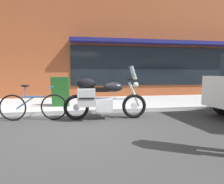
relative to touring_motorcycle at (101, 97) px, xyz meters
The scene contains 4 objects.
ground_plane 1.07m from the touring_motorcycle, 137.94° to the right, with size 80.00×80.00×0.00m, color #343434.
touring_motorcycle is the anchor object (origin of this frame).
parked_bicycle 1.76m from the touring_motorcycle, behind, with size 1.71×0.48×0.93m.
sandwich_board_sign 1.88m from the touring_motorcycle, 129.32° to the left, with size 0.55×0.42×0.97m.
Camera 1 is at (0.18, -4.14, 1.22)m, focal length 29.37 mm.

